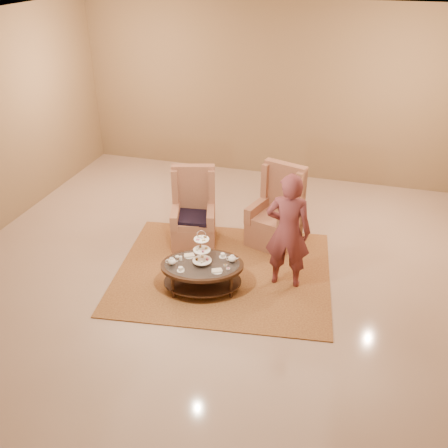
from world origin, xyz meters
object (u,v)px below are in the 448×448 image
(armchair_right, at_px, (277,217))
(person, at_px, (288,232))
(armchair_left, at_px, (194,218))
(tea_table, at_px, (202,268))

(armchair_right, relative_size, person, 0.76)
(armchair_left, xyz_separation_m, armchair_right, (1.31, 0.38, 0.01))
(armchair_left, distance_m, armchair_right, 1.37)
(person, bearing_deg, tea_table, 21.43)
(armchair_left, bearing_deg, tea_table, -81.66)
(tea_table, distance_m, armchair_left, 1.37)
(tea_table, bearing_deg, person, 6.88)
(tea_table, height_order, person, person)
(armchair_left, height_order, person, person)
(armchair_right, distance_m, person, 1.28)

